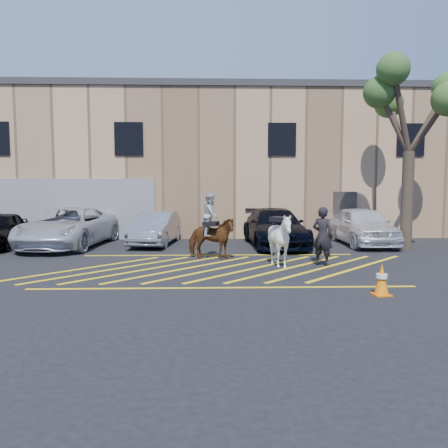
{
  "coord_description": "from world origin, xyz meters",
  "views": [
    {
      "loc": [
        -0.3,
        -13.24,
        2.5
      ],
      "look_at": [
        0.12,
        0.2,
        1.3
      ],
      "focal_mm": 35.0,
      "sensor_mm": 36.0,
      "label": 1
    }
  ],
  "objects_px": {
    "car_white_suv": "(362,226)",
    "traffic_cone": "(382,279)",
    "car_silver_sedan": "(156,228)",
    "tree": "(411,101)",
    "handler": "(323,236)",
    "saddled_white": "(280,240)",
    "mounted_bay": "(211,233)",
    "car_blue_suv": "(275,227)",
    "car_white_pickup": "(68,227)"
  },
  "relations": [
    {
      "from": "car_white_suv",
      "to": "car_white_pickup",
      "type": "bearing_deg",
      "value": -178.71
    },
    {
      "from": "handler",
      "to": "traffic_cone",
      "type": "height_order",
      "value": "handler"
    },
    {
      "from": "car_white_suv",
      "to": "saddled_white",
      "type": "distance_m",
      "value": 6.51
    },
    {
      "from": "car_silver_sedan",
      "to": "tree",
      "type": "height_order",
      "value": "tree"
    },
    {
      "from": "car_blue_suv",
      "to": "saddled_white",
      "type": "xyz_separation_m",
      "value": [
        -0.52,
        -4.71,
        0.07
      ]
    },
    {
      "from": "handler",
      "to": "car_silver_sedan",
      "type": "bearing_deg",
      "value": -2.35
    },
    {
      "from": "mounted_bay",
      "to": "traffic_cone",
      "type": "relative_size",
      "value": 3.05
    },
    {
      "from": "handler",
      "to": "car_blue_suv",
      "type": "bearing_deg",
      "value": -40.86
    },
    {
      "from": "car_white_suv",
      "to": "traffic_cone",
      "type": "height_order",
      "value": "car_white_suv"
    },
    {
      "from": "saddled_white",
      "to": "tree",
      "type": "bearing_deg",
      "value": 32.57
    },
    {
      "from": "car_white_pickup",
      "to": "handler",
      "type": "relative_size",
      "value": 3.11
    },
    {
      "from": "handler",
      "to": "mounted_bay",
      "type": "xyz_separation_m",
      "value": [
        -3.47,
        1.31,
        -0.02
      ]
    },
    {
      "from": "car_white_pickup",
      "to": "saddled_white",
      "type": "xyz_separation_m",
      "value": [
        7.9,
        -4.65,
        0.04
      ]
    },
    {
      "from": "saddled_white",
      "to": "car_white_suv",
      "type": "bearing_deg",
      "value": 49.16
    },
    {
      "from": "car_silver_sedan",
      "to": "handler",
      "type": "height_order",
      "value": "handler"
    },
    {
      "from": "car_blue_suv",
      "to": "car_white_suv",
      "type": "distance_m",
      "value": 3.75
    },
    {
      "from": "car_silver_sedan",
      "to": "tree",
      "type": "relative_size",
      "value": 0.57
    },
    {
      "from": "car_silver_sedan",
      "to": "handler",
      "type": "distance_m",
      "value": 7.68
    },
    {
      "from": "saddled_white",
      "to": "tree",
      "type": "relative_size",
      "value": 0.27
    },
    {
      "from": "traffic_cone",
      "to": "tree",
      "type": "height_order",
      "value": "tree"
    },
    {
      "from": "car_blue_suv",
      "to": "saddled_white",
      "type": "bearing_deg",
      "value": -99.19
    },
    {
      "from": "car_white_suv",
      "to": "handler",
      "type": "bearing_deg",
      "value": -121.71
    },
    {
      "from": "car_white_pickup",
      "to": "handler",
      "type": "bearing_deg",
      "value": -20.36
    },
    {
      "from": "mounted_bay",
      "to": "saddled_white",
      "type": "xyz_separation_m",
      "value": [
        2.12,
        -1.54,
        -0.07
      ]
    },
    {
      "from": "traffic_cone",
      "to": "car_white_suv",
      "type": "bearing_deg",
      "value": 73.44
    },
    {
      "from": "car_white_pickup",
      "to": "car_silver_sedan",
      "type": "distance_m",
      "value": 3.51
    },
    {
      "from": "mounted_bay",
      "to": "tree",
      "type": "distance_m",
      "value": 9.18
    },
    {
      "from": "handler",
      "to": "saddled_white",
      "type": "relative_size",
      "value": 0.92
    },
    {
      "from": "car_blue_suv",
      "to": "tree",
      "type": "xyz_separation_m",
      "value": [
        4.95,
        -1.22,
        4.93
      ]
    },
    {
      "from": "saddled_white",
      "to": "tree",
      "type": "height_order",
      "value": "tree"
    },
    {
      "from": "car_blue_suv",
      "to": "mounted_bay",
      "type": "height_order",
      "value": "mounted_bay"
    },
    {
      "from": "handler",
      "to": "mounted_bay",
      "type": "relative_size",
      "value": 0.83
    },
    {
      "from": "car_silver_sedan",
      "to": "car_white_suv",
      "type": "height_order",
      "value": "car_white_suv"
    },
    {
      "from": "car_blue_suv",
      "to": "car_white_suv",
      "type": "height_order",
      "value": "car_white_suv"
    },
    {
      "from": "tree",
      "to": "car_white_pickup",
      "type": "bearing_deg",
      "value": 175.02
    },
    {
      "from": "car_white_suv",
      "to": "traffic_cone",
      "type": "relative_size",
      "value": 6.46
    },
    {
      "from": "saddled_white",
      "to": "handler",
      "type": "bearing_deg",
      "value": 9.6
    },
    {
      "from": "car_white_pickup",
      "to": "mounted_bay",
      "type": "xyz_separation_m",
      "value": [
        5.79,
        -3.12,
        0.11
      ]
    },
    {
      "from": "saddled_white",
      "to": "traffic_cone",
      "type": "relative_size",
      "value": 2.73
    },
    {
      "from": "car_silver_sedan",
      "to": "car_white_suv",
      "type": "distance_m",
      "value": 8.71
    },
    {
      "from": "handler",
      "to": "traffic_cone",
      "type": "xyz_separation_m",
      "value": [
        0.4,
        -3.74,
        -0.55
      ]
    },
    {
      "from": "handler",
      "to": "saddled_white",
      "type": "xyz_separation_m",
      "value": [
        -1.36,
        -0.23,
        -0.09
      ]
    },
    {
      "from": "car_blue_suv",
      "to": "saddled_white",
      "type": "height_order",
      "value": "saddled_white"
    },
    {
      "from": "car_blue_suv",
      "to": "handler",
      "type": "xyz_separation_m",
      "value": [
        0.84,
        -4.48,
        0.15
      ]
    },
    {
      "from": "car_white_suv",
      "to": "saddled_white",
      "type": "height_order",
      "value": "saddled_white"
    },
    {
      "from": "car_white_pickup",
      "to": "car_blue_suv",
      "type": "distance_m",
      "value": 8.42
    },
    {
      "from": "car_silver_sedan",
      "to": "car_white_suv",
      "type": "relative_size",
      "value": 0.89
    },
    {
      "from": "car_blue_suv",
      "to": "handler",
      "type": "bearing_deg",
      "value": -82.32
    },
    {
      "from": "tree",
      "to": "mounted_bay",
      "type": "bearing_deg",
      "value": -165.56
    },
    {
      "from": "handler",
      "to": "tree",
      "type": "height_order",
      "value": "tree"
    }
  ]
}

